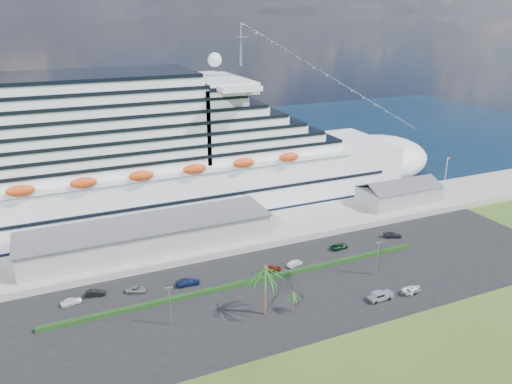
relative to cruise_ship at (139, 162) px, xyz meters
name	(u,v)px	position (x,y,z in m)	size (l,w,h in m)	color
ground	(318,313)	(21.53, -64.00, -16.69)	(420.00, 420.00, 0.00)	#304A18
asphalt_lot	(293,287)	(21.53, -53.00, -16.63)	(140.00, 38.00, 0.12)	black
wharf	(242,233)	(21.53, -24.00, -15.79)	(240.00, 20.00, 1.80)	gray
water	(161,154)	(21.53, 66.00, -16.68)	(420.00, 160.00, 0.02)	black
cruise_ship	(139,162)	(0.00, 0.00, 0.00)	(191.00, 38.00, 54.00)	silver
terminal_building	(148,235)	(-3.47, -24.00, -11.68)	(61.00, 15.00, 6.30)	gray
port_shed	(399,193)	(73.53, -24.00, -12.30)	(24.00, 12.31, 7.37)	gray
flagpole	(446,174)	(91.57, -24.00, -8.43)	(1.08, 0.16, 12.00)	silver
hedge	(250,282)	(13.53, -48.00, -16.12)	(88.00, 1.10, 0.90)	black
lamp_post_left	(170,301)	(-6.47, -56.00, -11.35)	(1.60, 0.35, 8.27)	gray
lamp_post_right	(378,254)	(41.53, -56.00, -11.35)	(1.60, 0.35, 8.27)	gray
palm_tall	(265,274)	(11.53, -60.00, -7.49)	(8.82, 8.82, 11.13)	#47301E
palm_short	(293,296)	(17.03, -61.50, -13.03)	(3.53, 3.53, 4.56)	#47301E
parked_car_0	(71,301)	(-23.38, -40.71, -15.86)	(1.69, 4.20, 1.43)	white
parked_car_1	(95,293)	(-18.50, -39.38, -15.88)	(1.47, 4.21, 1.39)	black
parked_car_2	(136,290)	(-10.28, -41.38, -15.96)	(2.04, 4.42, 1.23)	gray
parked_car_3	(188,282)	(0.67, -43.05, -15.80)	(2.18, 5.37, 1.56)	#16234D
parked_car_4	(272,268)	(20.27, -44.96, -15.82)	(1.77, 4.40, 1.50)	#5E210C
parked_car_5	(295,263)	(26.40, -44.83, -15.91)	(1.40, 4.00, 1.32)	silver
parked_car_6	(339,246)	(40.98, -41.40, -15.91)	(2.20, 4.77, 1.33)	black
parked_car_7	(392,235)	(57.70, -41.39, -15.86)	(2.00, 4.92, 1.43)	black
pickup_truck	(380,296)	(35.65, -65.19, -15.53)	(5.45, 2.18, 1.91)	black
boat_trailer	(412,289)	(43.38, -65.81, -15.54)	(5.48, 3.65, 1.56)	gray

